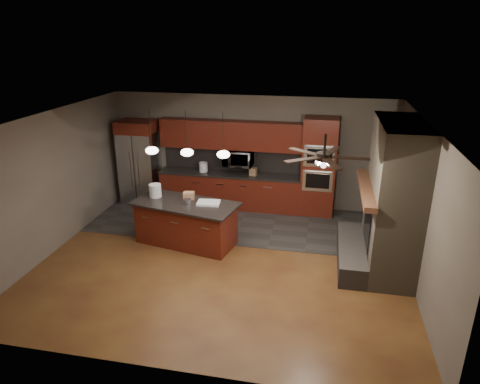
% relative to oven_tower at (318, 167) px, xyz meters
% --- Properties ---
extents(ground, '(7.00, 7.00, 0.00)m').
position_rel_oven_tower_xyz_m(ground, '(-1.70, -2.69, -1.19)').
color(ground, brown).
rests_on(ground, ground).
extents(ceiling, '(7.00, 6.00, 0.02)m').
position_rel_oven_tower_xyz_m(ceiling, '(-1.70, -2.69, 1.61)').
color(ceiling, white).
rests_on(ceiling, back_wall).
extents(back_wall, '(7.00, 0.02, 2.80)m').
position_rel_oven_tower_xyz_m(back_wall, '(-1.70, 0.31, 0.21)').
color(back_wall, '#655E50').
rests_on(back_wall, ground).
extents(right_wall, '(0.02, 6.00, 2.80)m').
position_rel_oven_tower_xyz_m(right_wall, '(1.80, -2.69, 0.21)').
color(right_wall, '#655E50').
rests_on(right_wall, ground).
extents(left_wall, '(0.02, 6.00, 2.80)m').
position_rel_oven_tower_xyz_m(left_wall, '(-5.20, -2.69, 0.21)').
color(left_wall, '#655E50').
rests_on(left_wall, ground).
extents(slate_tile_patch, '(7.00, 2.40, 0.01)m').
position_rel_oven_tower_xyz_m(slate_tile_patch, '(-1.70, -0.89, -1.19)').
color(slate_tile_patch, '#34322F').
rests_on(slate_tile_patch, ground).
extents(fireplace_column, '(1.30, 2.10, 2.80)m').
position_rel_oven_tower_xyz_m(fireplace_column, '(1.34, -2.29, 0.11)').
color(fireplace_column, '#6D624E').
rests_on(fireplace_column, ground).
extents(back_cabinetry, '(3.59, 0.64, 2.20)m').
position_rel_oven_tower_xyz_m(back_cabinetry, '(-2.18, 0.05, -0.30)').
color(back_cabinetry, '#5E1A11').
rests_on(back_cabinetry, ground).
extents(oven_tower, '(0.80, 0.63, 2.38)m').
position_rel_oven_tower_xyz_m(oven_tower, '(0.00, 0.00, 0.00)').
color(oven_tower, '#5E1A11').
rests_on(oven_tower, ground).
extents(microwave, '(0.73, 0.41, 0.50)m').
position_rel_oven_tower_xyz_m(microwave, '(-1.98, 0.06, 0.11)').
color(microwave, silver).
rests_on(microwave, back_cabinetry).
extents(refrigerator, '(0.92, 0.75, 2.15)m').
position_rel_oven_tower_xyz_m(refrigerator, '(-4.54, -0.07, -0.12)').
color(refrigerator, silver).
rests_on(refrigerator, ground).
extents(kitchen_island, '(2.32, 1.41, 0.92)m').
position_rel_oven_tower_xyz_m(kitchen_island, '(-2.65, -2.14, -0.73)').
color(kitchen_island, '#5E1A11').
rests_on(kitchen_island, ground).
extents(white_bucket, '(0.31, 0.31, 0.28)m').
position_rel_oven_tower_xyz_m(white_bucket, '(-3.37, -1.93, -0.13)').
color(white_bucket, white).
rests_on(white_bucket, kitchen_island).
extents(paint_can, '(0.22, 0.22, 0.11)m').
position_rel_oven_tower_xyz_m(paint_can, '(-2.57, -2.19, -0.22)').
color(paint_can, '#A0A0A4').
rests_on(paint_can, kitchen_island).
extents(paint_tray, '(0.48, 0.36, 0.05)m').
position_rel_oven_tower_xyz_m(paint_tray, '(-2.15, -2.10, -0.25)').
color(paint_tray, white).
rests_on(paint_tray, kitchen_island).
extents(cardboard_box, '(0.26, 0.21, 0.15)m').
position_rel_oven_tower_xyz_m(cardboard_box, '(-2.64, -1.90, -0.20)').
color(cardboard_box, '#AC7B59').
rests_on(cardboard_box, kitchen_island).
extents(counter_bucket, '(0.24, 0.24, 0.24)m').
position_rel_oven_tower_xyz_m(counter_bucket, '(-2.86, 0.01, -0.17)').
color(counter_bucket, white).
rests_on(counter_bucket, back_cabinetry).
extents(counter_box, '(0.19, 0.16, 0.19)m').
position_rel_oven_tower_xyz_m(counter_box, '(-1.57, -0.04, -0.20)').
color(counter_box, '#8C6748').
rests_on(counter_box, back_cabinetry).
extents(pendant_left, '(0.26, 0.26, 0.92)m').
position_rel_oven_tower_xyz_m(pendant_left, '(-3.35, -1.99, 0.77)').
color(pendant_left, black).
rests_on(pendant_left, ceiling).
extents(pendant_center, '(0.26, 0.26, 0.92)m').
position_rel_oven_tower_xyz_m(pendant_center, '(-2.60, -1.99, 0.77)').
color(pendant_center, black).
rests_on(pendant_center, ceiling).
extents(pendant_right, '(0.26, 0.26, 0.92)m').
position_rel_oven_tower_xyz_m(pendant_right, '(-1.85, -1.99, 0.77)').
color(pendant_right, black).
rests_on(pendant_right, ceiling).
extents(ceiling_fan, '(1.27, 1.33, 0.41)m').
position_rel_oven_tower_xyz_m(ceiling_fan, '(0.10, -3.49, 1.27)').
color(ceiling_fan, black).
rests_on(ceiling_fan, ceiling).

